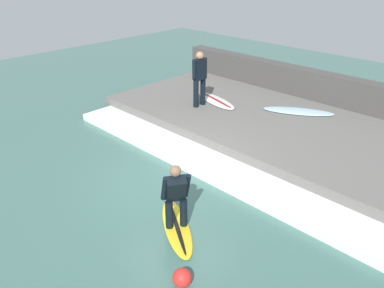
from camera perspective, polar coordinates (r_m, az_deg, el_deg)
ground_plane at (r=8.74m, az=-2.41°, el=-5.22°), size 28.00×28.00×0.00m
concrete_ledge at (r=11.11m, az=11.01°, el=2.93°), size 4.40×9.62×0.44m
back_wall at (r=12.96m, az=17.32°, el=7.85°), size 0.50×10.10×1.34m
wave_foam_crest at (r=9.22m, az=1.45°, el=-2.66°), size 1.03×9.13×0.19m
surfboard_riding at (r=7.28m, az=-2.35°, el=-12.50°), size 1.34×1.74×0.07m
surfer_riding at (r=6.82m, az=-2.46°, el=-7.60°), size 0.52×0.53×1.31m
surfer_waiting_near at (r=11.42m, az=1.16°, el=10.32°), size 0.57×0.25×1.68m
surfboard_waiting_near at (r=12.06m, az=3.68°, el=6.61°), size 1.04×1.89×0.07m
surfboard_spare at (r=11.63m, az=15.88°, el=4.83°), size 1.54×2.08×0.06m
marker_buoy at (r=6.19m, az=-1.52°, el=-19.71°), size 0.31×0.31×0.31m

